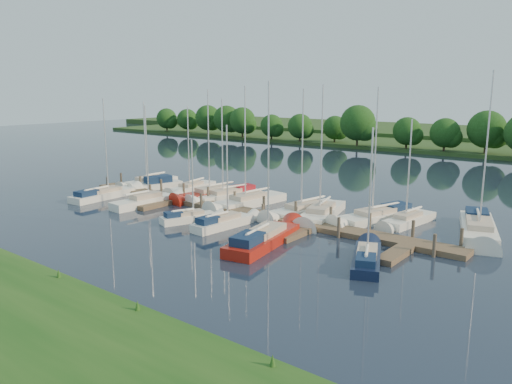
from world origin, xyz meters
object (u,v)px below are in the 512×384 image
Objects in this scene: sailboat_s_2 at (190,218)px; sailboat_n_5 at (247,203)px; dock at (235,212)px; sailboat_n_0 at (149,183)px; motorboat at (157,185)px.

sailboat_n_5 is at bearing 110.82° from sailboat_s_2.
sailboat_n_5 is (-1.30, 3.38, 0.08)m from dock.
sailboat_n_0 is 17.72m from sailboat_s_2.
sailboat_n_0 is 2.11m from motorboat.
dock is at bearing 117.96° from sailboat_n_5.
sailboat_n_5 is (15.66, -0.94, 0.00)m from sailboat_n_0.
sailboat_n_5 is at bearing -166.69° from motorboat.
motorboat is 13.63m from sailboat_n_5.
sailboat_n_5 reaches higher than dock.
sailboat_n_5 reaches higher than sailboat_s_2.
sailboat_n_0 is 0.86× the size of sailboat_n_5.
motorboat is at bearing 165.83° from dock.
motorboat is 0.53× the size of sailboat_n_5.
sailboat_n_5 reaches higher than sailboat_n_0.
motorboat is (-14.92, 3.77, 0.16)m from dock.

